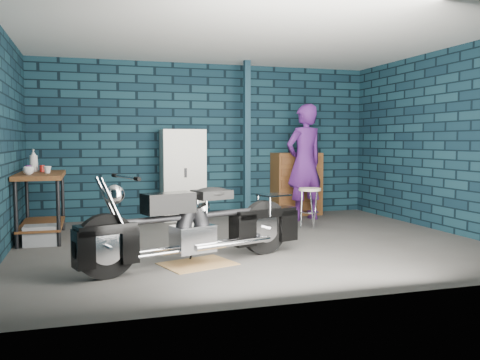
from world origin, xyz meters
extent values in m
plane|color=#494744|center=(0.00, 0.00, 0.00)|extent=(6.00, 6.00, 0.00)
cube|color=black|center=(0.00, 2.50, 1.35)|extent=(6.00, 0.02, 2.70)
cube|color=black|center=(-3.00, 0.00, 1.35)|extent=(0.02, 5.00, 2.70)
cube|color=black|center=(3.00, 0.00, 1.35)|extent=(0.02, 5.00, 2.70)
cube|color=silver|center=(0.00, 0.00, 2.70)|extent=(6.00, 5.00, 0.02)
cube|color=#132D3B|center=(0.55, 1.95, 1.35)|extent=(0.10, 0.10, 2.70)
cube|color=brown|center=(-2.68, 1.11, 0.46)|extent=(0.60, 1.40, 0.91)
cube|color=#997043|center=(-0.92, -0.94, 0.00)|extent=(0.89, 0.77, 0.01)
imported|color=#4C1C69|center=(1.48, 1.64, 0.98)|extent=(0.81, 0.64, 1.97)
cube|color=gray|center=(-2.66, 0.64, 0.13)|extent=(0.42, 0.30, 0.26)
cube|color=silver|center=(-0.51, 2.23, 0.77)|extent=(0.72, 0.51, 1.54)
cube|color=brown|center=(1.59, 2.23, 0.57)|extent=(0.85, 0.47, 1.13)
imported|color=beige|center=(-2.80, 0.75, 0.96)|extent=(0.16, 0.16, 0.10)
imported|color=beige|center=(-2.58, 1.01, 0.96)|extent=(0.12, 0.12, 0.10)
cylinder|color=#581A68|center=(-2.83, 1.07, 0.96)|extent=(0.09, 0.09, 0.11)
cylinder|color=#A01B15|center=(-2.68, 1.35, 0.96)|extent=(0.08, 0.08, 0.10)
imported|color=gray|center=(-2.80, 1.44, 1.07)|extent=(0.14, 0.14, 0.33)
camera|label=1|loc=(-2.05, -6.31, 1.35)|focal=38.00mm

